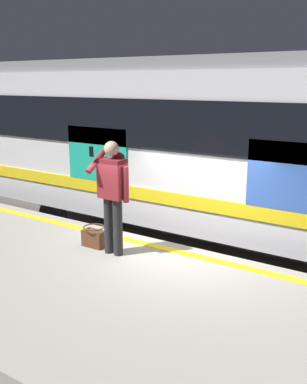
% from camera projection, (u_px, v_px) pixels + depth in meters
% --- Properties ---
extents(ground_plane, '(24.63, 24.63, 0.00)m').
position_uv_depth(ground_plane, '(180.00, 305.00, 7.38)').
color(ground_plane, '#4C4742').
extents(platform, '(15.06, 3.70, 1.08)m').
position_uv_depth(platform, '(111.00, 326.00, 5.75)').
color(platform, '#9E998E').
rests_on(platform, ground).
extents(safety_line, '(14.75, 0.16, 0.01)m').
position_uv_depth(safety_line, '(172.00, 250.00, 6.87)').
color(safety_line, yellow).
rests_on(safety_line, platform).
extents(track_rail_near, '(19.57, 0.08, 0.16)m').
position_uv_depth(track_rail_near, '(218.00, 269.00, 8.57)').
color(track_rail_near, slate).
rests_on(track_rail_near, ground).
extents(track_rail_far, '(19.57, 0.08, 0.16)m').
position_uv_depth(track_rail_far, '(245.00, 247.00, 9.73)').
color(track_rail_far, slate).
rests_on(track_rail_far, ground).
extents(train_carriage, '(11.07, 3.01, 3.93)m').
position_uv_depth(train_carriage, '(219.00, 141.00, 8.76)').
color(train_carriage, silver).
rests_on(train_carriage, ground).
extents(passenger, '(0.57, 0.55, 1.74)m').
position_uv_depth(passenger, '(113.00, 189.00, 6.49)').
color(passenger, '#262628').
rests_on(passenger, platform).
extents(handbag, '(0.38, 0.34, 0.34)m').
position_uv_depth(handbag, '(94.00, 237.00, 7.00)').
color(handbag, '#59331E').
rests_on(handbag, platform).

